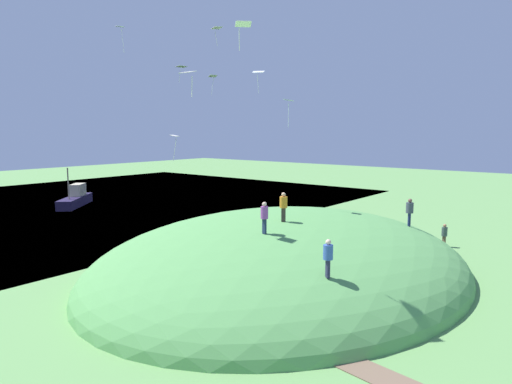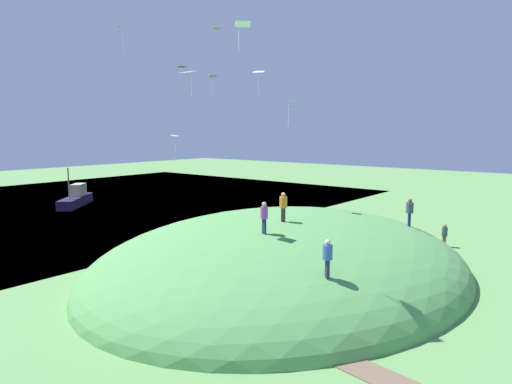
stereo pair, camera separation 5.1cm
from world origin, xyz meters
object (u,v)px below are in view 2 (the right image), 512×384
object	(u,v)px
person_with_child	(264,214)
boat_on_lake	(76,199)
person_on_hilltop	(283,203)
kite_9	(217,29)
kite_0	(182,67)
kite_8	(288,102)
person_watching_kites	(328,254)
kite_7	(258,73)
kite_4	(188,74)
kite_3	(213,78)
kite_1	(121,30)
kite_10	(174,138)
kite_2	(242,26)
person_walking_path	(445,233)
person_near_shore	(410,209)

from	to	relation	value
person_with_child	boat_on_lake	bearing A→B (deg)	175.12
person_on_hilltop	kite_9	bearing A→B (deg)	106.48
kite_0	kite_8	world-z (taller)	kite_0
person_watching_kites	kite_7	bearing A→B (deg)	174.14
person_watching_kites	kite_4	bearing A→B (deg)	-141.89
kite_3	kite_8	size ratio (longest dim) A/B	1.04
person_watching_kites	kite_1	world-z (taller)	kite_1
kite_4	kite_9	distance (m)	18.20
kite_9	kite_10	world-z (taller)	kite_9
boat_on_lake	kite_0	distance (m)	19.31
kite_0	kite_7	bearing A→B (deg)	-17.83
person_watching_kites	kite_7	distance (m)	20.05
boat_on_lake	kite_10	size ratio (longest dim) A/B	3.03
kite_0	kite_10	xyz separation A→B (m)	(7.64, -7.87, -6.97)
person_on_hilltop	kite_3	size ratio (longest dim) A/B	0.85
kite_9	kite_4	bearing A→B (deg)	-51.45
person_with_child	kite_2	xyz separation A→B (m)	(0.95, -2.75, 8.49)
person_walking_path	kite_0	world-z (taller)	kite_0
kite_1	kite_10	xyz separation A→B (m)	(1.78, 3.40, -7.99)
boat_on_lake	kite_1	bearing A→B (deg)	-149.65
kite_4	kite_9	size ratio (longest dim) A/B	0.85
person_walking_path	kite_1	bearing A→B (deg)	-138.45
kite_1	kite_10	bearing A→B (deg)	62.36
person_near_shore	kite_7	size ratio (longest dim) A/B	1.00
kite_2	kite_4	distance (m)	4.64
person_near_shore	kite_8	distance (m)	10.36
kite_1	person_on_hilltop	bearing A→B (deg)	-3.05
person_with_child	kite_7	distance (m)	15.80
kite_0	kite_3	xyz separation A→B (m)	(4.95, -0.58, -1.43)
person_near_shore	kite_8	xyz separation A→B (m)	(-7.23, -3.06, 6.77)
boat_on_lake	kite_2	bearing A→B (deg)	-150.20
person_with_child	kite_9	world-z (taller)	kite_9
kite_0	kite_9	distance (m)	8.61
kite_7	kite_9	xyz separation A→B (m)	(-5.59, 1.36, 4.26)
person_walking_path	kite_4	xyz separation A→B (m)	(-7.53, -17.91, 10.14)
person_on_hilltop	person_walking_path	world-z (taller)	person_on_hilltop
kite_1	kite_2	world-z (taller)	kite_1
kite_0	kite_4	bearing A→B (deg)	-41.56
person_watching_kites	kite_8	world-z (taller)	kite_8
kite_0	kite_4	size ratio (longest dim) A/B	1.28
boat_on_lake	kite_9	world-z (taller)	kite_9
person_walking_path	kite_8	size ratio (longest dim) A/B	0.92
kite_2	kite_10	distance (m)	18.52
person_with_child	kite_4	bearing A→B (deg)	-140.18
person_walking_path	kite_10	distance (m)	21.73
boat_on_lake	person_walking_path	bearing A→B (deg)	-121.24
boat_on_lake	person_with_child	bearing A→B (deg)	-146.48
person_watching_kites	kite_8	distance (m)	13.92
kite_2	kite_8	xyz separation A→B (m)	(-4.54, 9.96, -2.46)
kite_10	kite_3	bearing A→B (deg)	110.24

